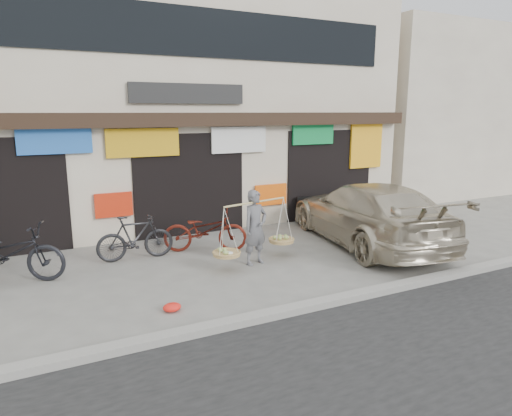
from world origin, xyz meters
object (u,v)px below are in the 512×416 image
bike_0 (7,253)px  suv (367,213)px  bike_1 (135,238)px  bike_2 (205,230)px  street_vendor (255,230)px

bike_0 → suv: (7.97, -1.00, 0.20)m
bike_1 → bike_2: 1.61m
street_vendor → suv: 3.21m
bike_0 → bike_2: 4.11m
street_vendor → bike_2: 1.51m
suv → bike_1: bearing=-4.1°
bike_2 → bike_1: bearing=110.1°
bike_1 → suv: size_ratio=0.30×
bike_0 → bike_2: size_ratio=1.11×
bike_2 → suv: 4.05m
street_vendor → bike_1: (-2.27, 1.45, -0.24)m
street_vendor → bike_1: street_vendor is taller
street_vendor → bike_1: bearing=134.0°
bike_1 → suv: 5.63m
street_vendor → suv: (3.21, 0.18, 0.02)m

